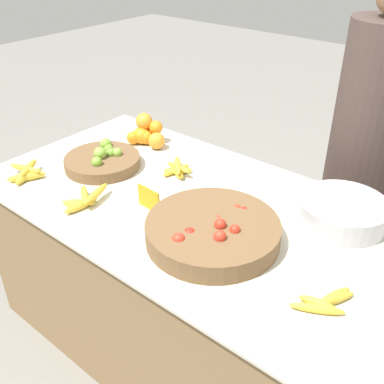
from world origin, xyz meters
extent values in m
plane|color=gray|center=(0.00, 0.00, 0.00)|extent=(12.00, 12.00, 0.00)
cube|color=olive|center=(0.00, 0.00, 0.37)|extent=(1.68, 0.90, 0.75)
cube|color=beige|center=(0.00, 0.00, 0.76)|extent=(1.75, 0.93, 0.01)
cylinder|color=brown|center=(-0.49, -0.02, 0.79)|extent=(0.33, 0.33, 0.05)
sphere|color=#6BA333|center=(-0.49, 0.03, 0.80)|extent=(0.05, 0.05, 0.05)
sphere|color=#6BA333|center=(-0.48, 0.02, 0.82)|extent=(0.04, 0.04, 0.04)
sphere|color=#6BA333|center=(-0.49, -0.02, 0.79)|extent=(0.05, 0.05, 0.05)
sphere|color=#89BC42|center=(-0.46, 0.04, 0.82)|extent=(0.04, 0.04, 0.04)
sphere|color=#89BC42|center=(-0.49, -0.03, 0.83)|extent=(0.06, 0.06, 0.06)
sphere|color=#6BA333|center=(-0.54, -0.02, 0.78)|extent=(0.04, 0.04, 0.04)
sphere|color=#7AB238|center=(-0.45, -0.08, 0.82)|extent=(0.05, 0.05, 0.05)
sphere|color=#7AB238|center=(-0.54, 0.06, 0.81)|extent=(0.04, 0.04, 0.04)
sphere|color=#7AB238|center=(-0.56, 0.06, 0.82)|extent=(0.05, 0.05, 0.05)
cylinder|color=brown|center=(0.20, -0.13, 0.80)|extent=(0.46, 0.46, 0.07)
sphere|color=red|center=(0.21, 0.00, 0.82)|extent=(0.04, 0.04, 0.04)
sphere|color=red|center=(0.17, -0.27, 0.83)|extent=(0.05, 0.05, 0.05)
sphere|color=red|center=(0.28, -0.12, 0.83)|extent=(0.04, 0.04, 0.04)
sphere|color=red|center=(0.23, 0.01, 0.82)|extent=(0.04, 0.04, 0.04)
sphere|color=red|center=(0.17, -0.27, 0.79)|extent=(0.04, 0.04, 0.04)
sphere|color=red|center=(0.20, -0.07, 0.81)|extent=(0.04, 0.04, 0.04)
sphere|color=red|center=(0.23, -0.14, 0.84)|extent=(0.04, 0.04, 0.04)
sphere|color=red|center=(0.17, -0.22, 0.82)|extent=(0.04, 0.04, 0.04)
sphere|color=red|center=(0.19, -0.09, 0.81)|extent=(0.05, 0.05, 0.05)
sphere|color=red|center=(0.27, -0.19, 0.84)|extent=(0.04, 0.04, 0.04)
sphere|color=orange|center=(-0.57, 0.28, 0.79)|extent=(0.06, 0.06, 0.06)
sphere|color=orange|center=(-0.44, 0.27, 0.80)|extent=(0.08, 0.08, 0.08)
sphere|color=orange|center=(-0.53, 0.26, 0.80)|extent=(0.08, 0.08, 0.08)
sphere|color=orange|center=(-0.54, 0.28, 0.80)|extent=(0.07, 0.07, 0.07)
sphere|color=orange|center=(-0.56, 0.23, 0.79)|extent=(0.06, 0.06, 0.06)
sphere|color=orange|center=(-0.53, 0.33, 0.80)|extent=(0.08, 0.08, 0.08)
sphere|color=orange|center=(-0.51, 0.27, 0.80)|extent=(0.07, 0.07, 0.07)
sphere|color=orange|center=(-0.55, 0.30, 0.86)|extent=(0.08, 0.08, 0.08)
sphere|color=orange|center=(-0.49, 0.32, 0.84)|extent=(0.07, 0.07, 0.07)
cylinder|color=#B7B7BF|center=(0.50, 0.25, 0.80)|extent=(0.32, 0.32, 0.09)
cube|color=orange|center=(-0.10, -0.13, 0.81)|extent=(0.11, 0.01, 0.09)
ellipsoid|color=gold|center=(0.62, -0.19, 0.77)|extent=(0.11, 0.05, 0.03)
ellipsoid|color=gold|center=(0.65, -0.16, 0.77)|extent=(0.09, 0.14, 0.03)
ellipsoid|color=gold|center=(0.65, -0.15, 0.78)|extent=(0.07, 0.13, 0.03)
ellipsoid|color=gold|center=(0.63, -0.21, 0.77)|extent=(0.15, 0.10, 0.03)
ellipsoid|color=gold|center=(-0.31, -0.29, 0.78)|extent=(0.09, 0.11, 0.03)
ellipsoid|color=gold|center=(-0.32, -0.29, 0.78)|extent=(0.12, 0.10, 0.03)
ellipsoid|color=gold|center=(-0.30, -0.30, 0.78)|extent=(0.05, 0.15, 0.03)
ellipsoid|color=gold|center=(-0.29, -0.23, 0.80)|extent=(0.08, 0.16, 0.03)
ellipsoid|color=gold|center=(-0.32, -0.26, 0.80)|extent=(0.13, 0.10, 0.03)
ellipsoid|color=gold|center=(-0.20, 0.14, 0.78)|extent=(0.11, 0.10, 0.03)
ellipsoid|color=gold|center=(-0.21, 0.13, 0.77)|extent=(0.04, 0.13, 0.03)
ellipsoid|color=gold|center=(-0.20, 0.15, 0.78)|extent=(0.06, 0.12, 0.03)
ellipsoid|color=gold|center=(-0.19, 0.14, 0.78)|extent=(0.13, 0.10, 0.03)
ellipsoid|color=gold|center=(-0.20, 0.14, 0.80)|extent=(0.13, 0.13, 0.03)
ellipsoid|color=gold|center=(-0.19, 0.14, 0.80)|extent=(0.13, 0.03, 0.03)
ellipsoid|color=gold|center=(-0.67, -0.28, 0.78)|extent=(0.06, 0.12, 0.03)
ellipsoid|color=gold|center=(-0.68, -0.30, 0.77)|extent=(0.12, 0.09, 0.03)
ellipsoid|color=gold|center=(-0.65, -0.31, 0.78)|extent=(0.11, 0.15, 0.03)
ellipsoid|color=gold|center=(-0.66, -0.31, 0.78)|extent=(0.09, 0.13, 0.03)
ellipsoid|color=gold|center=(-0.69, -0.29, 0.80)|extent=(0.16, 0.07, 0.03)
ellipsoid|color=gold|center=(-0.68, -0.27, 0.80)|extent=(0.10, 0.14, 0.03)
cylinder|color=#473833|center=(0.36, 0.84, 0.68)|extent=(0.34, 0.34, 1.37)
camera|label=1|loc=(0.93, -1.13, 1.71)|focal=42.00mm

